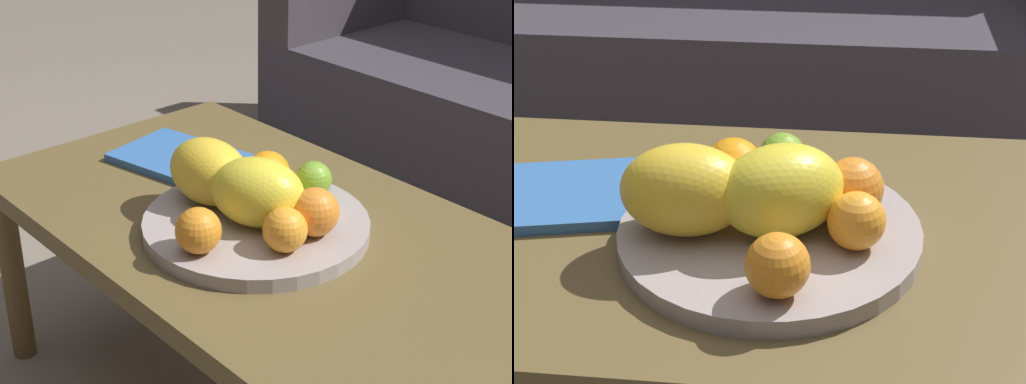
% 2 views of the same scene
% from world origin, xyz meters
% --- Properties ---
extents(coffee_table, '(1.10, 0.61, 0.44)m').
position_xyz_m(coffee_table, '(0.00, 0.00, 0.40)').
color(coffee_table, brown).
rests_on(coffee_table, ground_plane).
extents(couch, '(1.70, 0.70, 0.90)m').
position_xyz_m(couch, '(-0.14, 1.25, 0.30)').
color(couch, '#3A363E').
rests_on(couch, ground_plane).
extents(fruit_bowl, '(0.39, 0.39, 0.03)m').
position_xyz_m(fruit_bowl, '(0.01, -0.04, 0.46)').
color(fruit_bowl, '#A49795').
rests_on(fruit_bowl, coffee_table).
extents(melon_large_front, '(0.20, 0.18, 0.12)m').
position_xyz_m(melon_large_front, '(0.02, -0.05, 0.53)').
color(melon_large_front, yellow).
rests_on(melon_large_front, fruit_bowl).
extents(melon_smaller_beside, '(0.17, 0.12, 0.12)m').
position_xyz_m(melon_smaller_beside, '(-0.09, -0.06, 0.53)').
color(melon_smaller_beside, yellow).
rests_on(melon_smaller_beside, fruit_bowl).
extents(orange_front, '(0.07, 0.07, 0.07)m').
position_xyz_m(orange_front, '(0.03, -0.18, 0.51)').
color(orange_front, orange).
rests_on(orange_front, fruit_bowl).
extents(orange_left, '(0.07, 0.07, 0.07)m').
position_xyz_m(orange_left, '(0.12, -0.07, 0.51)').
color(orange_left, orange).
rests_on(orange_left, fruit_bowl).
extents(orange_right, '(0.08, 0.08, 0.08)m').
position_xyz_m(orange_right, '(0.11, 0.00, 0.51)').
color(orange_right, orange).
rests_on(orange_right, fruit_bowl).
extents(orange_back, '(0.08, 0.08, 0.08)m').
position_xyz_m(orange_back, '(-0.05, 0.04, 0.51)').
color(orange_back, orange).
rests_on(orange_back, fruit_bowl).
extents(apple_front, '(0.07, 0.07, 0.07)m').
position_xyz_m(apple_front, '(0.01, 0.09, 0.50)').
color(apple_front, '#73A62F').
rests_on(apple_front, fruit_bowl).
extents(banana_bunch, '(0.16, 0.11, 0.06)m').
position_xyz_m(banana_bunch, '(0.03, 0.01, 0.50)').
color(banana_bunch, gold).
rests_on(banana_bunch, fruit_bowl).
extents(magazine, '(0.28, 0.23, 0.02)m').
position_xyz_m(magazine, '(-0.31, 0.04, 0.45)').
color(magazine, '#3569AF').
rests_on(magazine, coffee_table).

